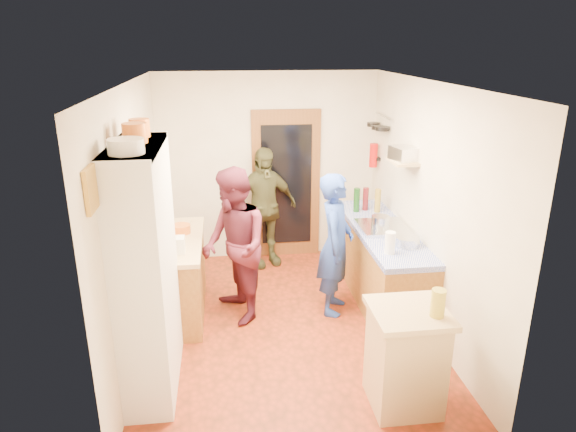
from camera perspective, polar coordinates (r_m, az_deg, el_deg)
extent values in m
cube|color=maroon|center=(5.80, -0.27, -12.05)|extent=(3.00, 4.00, 0.02)
cube|color=silver|center=(4.98, -0.31, 14.71)|extent=(3.00, 4.00, 0.02)
cube|color=beige|center=(7.17, -2.23, 5.42)|extent=(3.00, 0.02, 2.60)
cube|color=beige|center=(3.43, 3.84, -10.46)|extent=(3.00, 0.02, 2.60)
cube|color=beige|center=(5.29, -16.74, -0.37)|extent=(0.02, 4.00, 2.60)
cube|color=beige|center=(5.62, 15.17, 0.91)|extent=(0.02, 4.00, 2.60)
cube|color=brown|center=(7.22, -0.20, 3.48)|extent=(0.95, 0.06, 2.10)
cube|color=black|center=(7.19, -0.17, 3.41)|extent=(0.70, 0.02, 1.70)
cube|color=white|center=(4.60, -15.42, -5.91)|extent=(0.40, 1.20, 2.20)
cube|color=white|center=(4.27, -16.68, 7.37)|extent=(0.40, 1.14, 0.04)
cylinder|color=white|center=(3.91, -17.57, 7.39)|extent=(0.26, 0.26, 0.11)
cylinder|color=orange|center=(4.32, -16.67, 8.83)|extent=(0.20, 0.20, 0.16)
cylinder|color=orange|center=(4.58, -16.17, 9.38)|extent=(0.17, 0.17, 0.15)
cube|color=olive|center=(5.99, -12.35, -6.74)|extent=(0.60, 1.40, 0.85)
cube|color=#D2B181|center=(5.81, -12.66, -2.74)|extent=(0.64, 1.44, 0.05)
cube|color=white|center=(5.41, -12.56, -3.17)|extent=(0.22, 0.15, 0.17)
cylinder|color=white|center=(5.61, -13.41, -2.26)|extent=(0.19, 0.19, 0.19)
cylinder|color=orange|center=(5.95, -11.80, -1.41)|extent=(0.24, 0.24, 0.10)
cube|color=#D2B181|center=(6.25, -12.14, -0.77)|extent=(0.33, 0.26, 0.02)
cube|color=olive|center=(6.27, 10.16, -5.43)|extent=(0.60, 2.20, 0.84)
cube|color=#182AAF|center=(6.10, 10.40, -1.58)|extent=(0.62, 2.22, 0.06)
cube|color=silver|center=(6.06, 10.51, -1.23)|extent=(0.55, 0.58, 0.04)
cylinder|color=silver|center=(5.98, 10.23, -0.62)|extent=(0.21, 0.21, 0.13)
cylinder|color=#143F14|center=(6.58, 7.63, 1.78)|extent=(0.09, 0.09, 0.31)
cylinder|color=#591419|center=(6.66, 8.61, 1.89)|extent=(0.09, 0.09, 0.30)
cylinder|color=olive|center=(6.60, 9.93, 1.70)|extent=(0.09, 0.09, 0.30)
cylinder|color=white|center=(5.35, 11.27, -2.94)|extent=(0.13, 0.13, 0.23)
cylinder|color=silver|center=(5.61, 13.10, -2.75)|extent=(0.33, 0.33, 0.10)
cube|color=#D2B181|center=(4.59, 12.88, -15.37)|extent=(0.55, 0.55, 0.86)
cube|color=#D2B181|center=(4.35, 13.33, -10.40)|extent=(0.62, 0.62, 0.05)
cube|color=white|center=(4.37, 12.49, -10.04)|extent=(0.35, 0.28, 0.02)
cylinder|color=#AD9E2D|center=(4.25, 16.33, -9.27)|extent=(0.11, 0.11, 0.23)
cylinder|color=silver|center=(6.84, 10.55, 10.86)|extent=(0.02, 0.65, 0.02)
cylinder|color=black|center=(6.68, 10.44, 9.54)|extent=(0.18, 0.18, 0.05)
cylinder|color=black|center=(6.87, 9.93, 9.66)|extent=(0.16, 0.16, 0.05)
cylinder|color=black|center=(7.06, 9.47, 10.01)|extent=(0.17, 0.17, 0.05)
cube|color=#D2B181|center=(5.87, 12.62, 5.93)|extent=(0.26, 0.42, 0.03)
cube|color=silver|center=(5.86, 12.68, 6.79)|extent=(0.28, 0.34, 0.15)
cube|color=black|center=(7.12, 9.92, 6.28)|extent=(0.06, 0.10, 0.04)
cylinder|color=red|center=(7.09, 9.48, 6.67)|extent=(0.11, 0.11, 0.32)
cube|color=gold|center=(3.62, -21.08, 2.77)|extent=(0.03, 0.25, 0.30)
imported|color=#203A95|center=(5.74, 5.57, -3.27)|extent=(0.56, 0.69, 1.63)
imported|color=#4A1726|center=(5.64, -5.82, -3.18)|extent=(0.87, 0.99, 1.73)
imported|color=#3C3C21|center=(6.97, -2.67, 0.96)|extent=(1.05, 0.70, 1.65)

